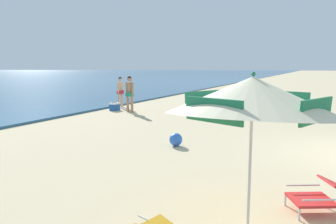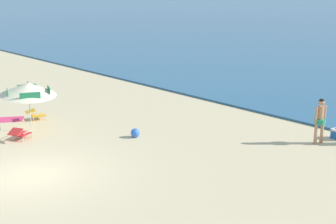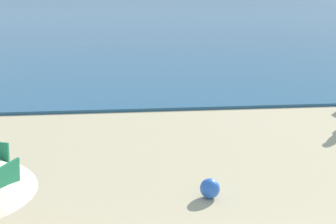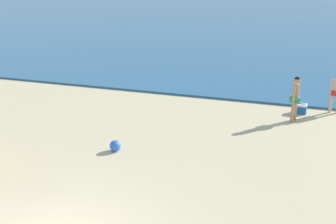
{
  "view_description": "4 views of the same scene",
  "coord_description": "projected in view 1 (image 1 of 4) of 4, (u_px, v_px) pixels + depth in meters",
  "views": [
    {
      "loc": [
        -8.66,
        1.65,
        2.16
      ],
      "look_at": [
        0.55,
        5.82,
        0.75
      ],
      "focal_mm": 33.3,
      "sensor_mm": 36.0,
      "label": 1
    },
    {
      "loc": [
        13.64,
        -6.51,
        6.13
      ],
      "look_at": [
        0.57,
        5.54,
        1.23
      ],
      "focal_mm": 51.12,
      "sensor_mm": 36.0,
      "label": 2
    },
    {
      "loc": [
        -2.44,
        -2.74,
        3.61
      ],
      "look_at": [
        -1.26,
        7.5,
        1.01
      ],
      "focal_mm": 49.38,
      "sensor_mm": 36.0,
      "label": 3
    },
    {
      "loc": [
        4.65,
        -5.88,
        5.52
      ],
      "look_at": [
        0.25,
        7.33,
        0.69
      ],
      "focal_mm": 42.98,
      "sensor_mm": 36.0,
      "label": 4
    }
  ],
  "objects": [
    {
      "name": "person_standing_near_shore",
      "position": [
        130.0,
        91.0,
        15.46
      ],
      "size": [
        0.44,
        0.52,
        1.8
      ],
      "color": "tan",
      "rests_on": "ground"
    },
    {
      "name": "person_standing_beside",
      "position": [
        120.0,
        90.0,
        17.53
      ],
      "size": [
        0.51,
        0.42,
        1.7
      ],
      "color": "#D8A87F",
      "rests_on": "ground"
    },
    {
      "name": "lounge_chair_beside_umbrella",
      "position": [
        320.0,
        195.0,
        4.68
      ],
      "size": [
        0.86,
        1.02,
        0.52
      ],
      "color": "red",
      "rests_on": "ground"
    },
    {
      "name": "cooler_box",
      "position": [
        115.0,
        107.0,
        16.24
      ],
      "size": [
        0.53,
        0.4,
        0.43
      ],
      "color": "#1E56A8",
      "rests_on": "ground"
    },
    {
      "name": "beach_umbrella_striped_main",
      "position": [
        253.0,
        96.0,
        4.09
      ],
      "size": [
        2.39,
        2.35,
        2.17
      ],
      "color": "silver",
      "rests_on": "ground"
    },
    {
      "name": "beach_ball",
      "position": [
        176.0,
        140.0,
        8.74
      ],
      "size": [
        0.37,
        0.37,
        0.37
      ],
      "primitive_type": "sphere",
      "color": "blue",
      "rests_on": "ground"
    }
  ]
}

